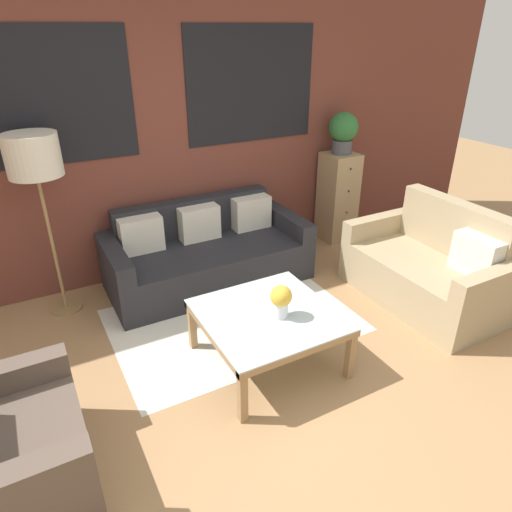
# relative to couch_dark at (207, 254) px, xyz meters

# --- Properties ---
(ground_plane) EXTENTS (16.00, 16.00, 0.00)m
(ground_plane) POSITION_rel_couch_dark_xyz_m (-0.19, -1.95, -0.29)
(ground_plane) COLOR #9E754C
(wall_back_brick) EXTENTS (8.40, 0.09, 2.80)m
(wall_back_brick) POSITION_rel_couch_dark_xyz_m (-0.19, 0.49, 1.12)
(wall_back_brick) COLOR brown
(wall_back_brick) RESTS_ON ground_plane
(rug) EXTENTS (2.05, 1.45, 0.00)m
(rug) POSITION_rel_couch_dark_xyz_m (-0.10, -0.78, -0.28)
(rug) COLOR silver
(rug) RESTS_ON ground_plane
(couch_dark) EXTENTS (1.95, 0.88, 0.78)m
(couch_dark) POSITION_rel_couch_dark_xyz_m (0.00, 0.00, 0.00)
(couch_dark) COLOR #232328
(couch_dark) RESTS_ON ground_plane
(settee_vintage) EXTENTS (0.80, 1.45, 0.92)m
(settee_vintage) POSITION_rel_couch_dark_xyz_m (1.66, -1.33, 0.02)
(settee_vintage) COLOR tan
(settee_vintage) RESTS_ON ground_plane
(armchair_corner) EXTENTS (0.80, 0.94, 0.84)m
(armchair_corner) POSITION_rel_couch_dark_xyz_m (-1.91, -1.68, -0.01)
(armchair_corner) COLOR brown
(armchair_corner) RESTS_ON ground_plane
(coffee_table) EXTENTS (0.95, 0.95, 0.44)m
(coffee_table) POSITION_rel_couch_dark_xyz_m (-0.10, -1.40, 0.09)
(coffee_table) COLOR silver
(coffee_table) RESTS_ON ground_plane
(floor_lamp) EXTENTS (0.42, 0.42, 1.59)m
(floor_lamp) POSITION_rel_couch_dark_xyz_m (-1.36, 0.12, 1.09)
(floor_lamp) COLOR olive
(floor_lamp) RESTS_ON ground_plane
(drawer_cabinet) EXTENTS (0.36, 0.39, 1.04)m
(drawer_cabinet) POSITION_rel_couch_dark_xyz_m (1.78, 0.22, 0.23)
(drawer_cabinet) COLOR tan
(drawer_cabinet) RESTS_ON ground_plane
(potted_plant) EXTENTS (0.32, 0.32, 0.45)m
(potted_plant) POSITION_rel_couch_dark_xyz_m (1.78, 0.22, 1.00)
(potted_plant) COLOR #47474C
(potted_plant) RESTS_ON drawer_cabinet
(flower_vase) EXTENTS (0.16, 0.16, 0.25)m
(flower_vase) POSITION_rel_couch_dark_xyz_m (-0.03, -1.47, 0.30)
(flower_vase) COLOR silver
(flower_vase) RESTS_ON coffee_table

